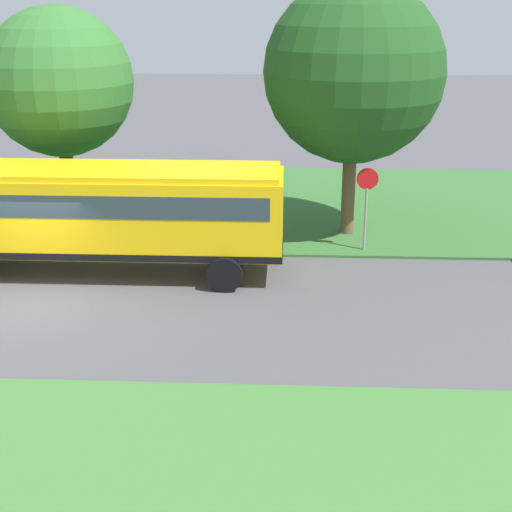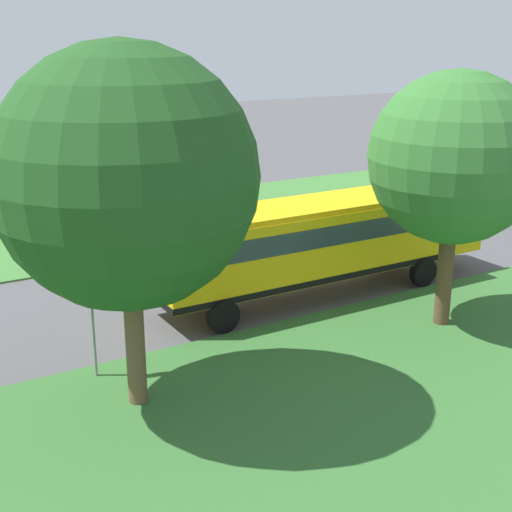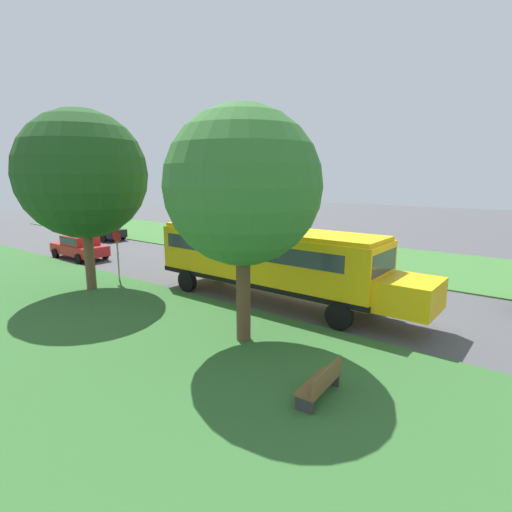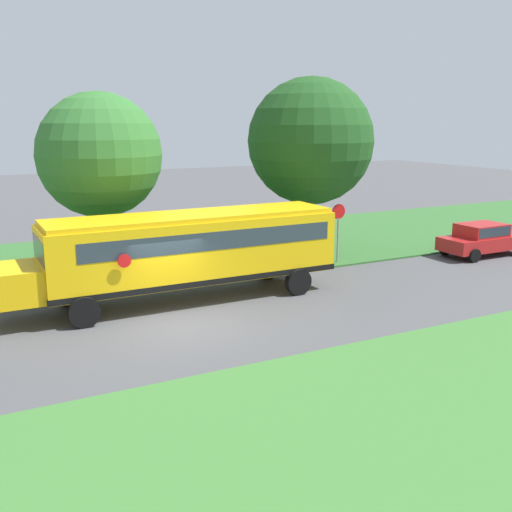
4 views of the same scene
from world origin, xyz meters
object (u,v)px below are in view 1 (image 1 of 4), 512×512
(school_bus, at_px, (91,210))
(oak_tree_roadside_mid, at_px, (356,69))
(stop_sign, at_px, (366,200))
(oak_tree_beside_bus, at_px, (59,79))

(school_bus, bearing_deg, oak_tree_roadside_mid, 116.93)
(school_bus, relative_size, oak_tree_roadside_mid, 1.49)
(school_bus, bearing_deg, stop_sign, 104.98)
(oak_tree_roadside_mid, bearing_deg, stop_sign, 10.95)
(oak_tree_beside_bus, xyz_separation_m, oak_tree_roadside_mid, (0.17, 9.69, 0.39))
(school_bus, relative_size, stop_sign, 4.53)
(school_bus, distance_m, oak_tree_roadside_mid, 9.46)
(stop_sign, bearing_deg, oak_tree_roadside_mid, -169.05)
(school_bus, xyz_separation_m, oak_tree_beside_bus, (-4.13, -1.90, 3.24))
(oak_tree_beside_bus, distance_m, stop_sign, 10.78)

